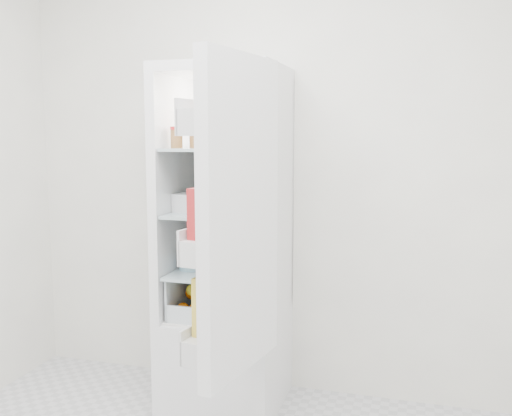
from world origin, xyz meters
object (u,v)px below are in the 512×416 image
(refrigerator, at_px, (228,282))
(fridge_door, at_px, (234,223))
(mushroom_bowl, at_px, (192,263))
(red_cabbage, at_px, (231,251))

(refrigerator, bearing_deg, fridge_door, -68.48)
(fridge_door, bearing_deg, refrigerator, 31.27)
(refrigerator, distance_m, fridge_door, 0.80)
(mushroom_bowl, height_order, fridge_door, fridge_door)
(refrigerator, bearing_deg, mushroom_bowl, -147.89)
(fridge_door, bearing_deg, red_cabbage, 29.91)
(refrigerator, bearing_deg, red_cabbage, 76.42)
(refrigerator, relative_size, fridge_door, 1.38)
(red_cabbage, distance_m, fridge_door, 0.75)
(refrigerator, relative_size, red_cabbage, 11.24)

